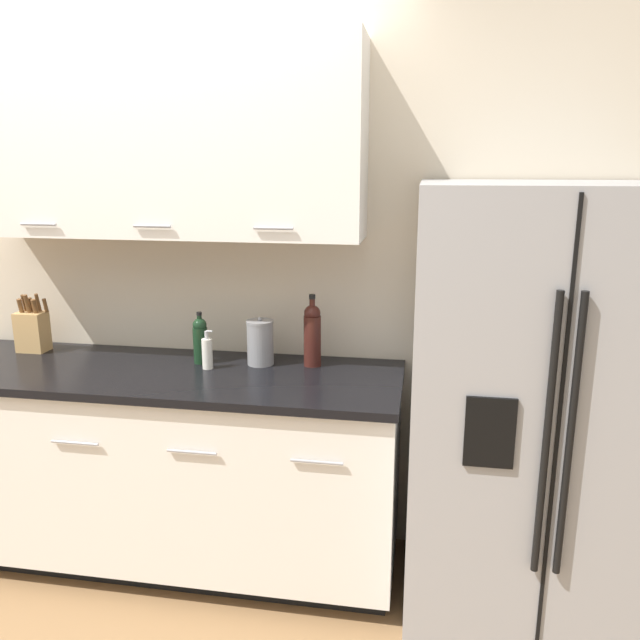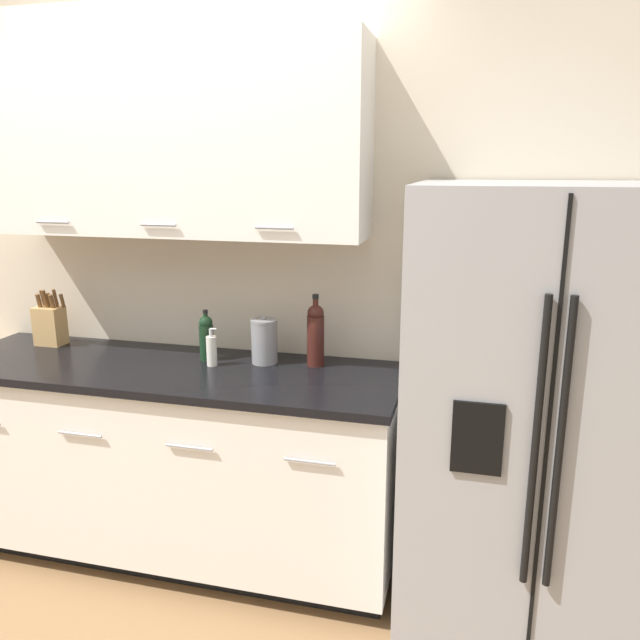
% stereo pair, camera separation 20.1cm
% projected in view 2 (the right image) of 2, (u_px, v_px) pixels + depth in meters
% --- Properties ---
extents(wall_back, '(10.00, 0.39, 2.60)m').
position_uv_depth(wall_back, '(160.00, 239.00, 2.95)').
color(wall_back, beige).
rests_on(wall_back, ground_plane).
extents(counter_unit, '(2.07, 0.64, 0.93)m').
position_uv_depth(counter_unit, '(175.00, 460.00, 2.86)').
color(counter_unit, black).
rests_on(counter_unit, ground_plane).
extents(refrigerator, '(0.92, 0.83, 1.73)m').
position_uv_depth(refrigerator, '(535.00, 421.00, 2.31)').
color(refrigerator, '#9E9EA0').
rests_on(refrigerator, ground_plane).
extents(knife_block, '(0.15, 0.10, 0.28)m').
position_uv_depth(knife_block, '(50.00, 324.00, 3.05)').
color(knife_block, tan).
rests_on(knife_block, counter_unit).
extents(wine_bottle, '(0.08, 0.08, 0.32)m').
position_uv_depth(wine_bottle, '(316.00, 334.00, 2.72)').
color(wine_bottle, '#3D1914').
rests_on(wine_bottle, counter_unit).
extents(soap_dispenser, '(0.05, 0.05, 0.17)m').
position_uv_depth(soap_dispenser, '(212.00, 350.00, 2.73)').
color(soap_dispenser, silver).
rests_on(soap_dispenser, counter_unit).
extents(oil_bottle, '(0.06, 0.06, 0.23)m').
position_uv_depth(oil_bottle, '(206.00, 337.00, 2.81)').
color(oil_bottle, black).
rests_on(oil_bottle, counter_unit).
extents(steel_canister, '(0.12, 0.12, 0.22)m').
position_uv_depth(steel_canister, '(264.00, 341.00, 2.77)').
color(steel_canister, gray).
rests_on(steel_canister, counter_unit).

